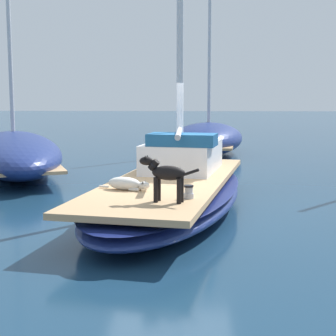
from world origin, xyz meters
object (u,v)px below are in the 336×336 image
dog_black (166,174)px  dog_white (126,184)px  deck_winch (189,192)px  sailboat_main (170,195)px  moored_boat_port_side (15,153)px  moored_boat_far_astern (207,138)px

dog_black → dog_white: bearing=125.5°
deck_winch → sailboat_main: bearing=100.6°
moored_boat_port_side → dog_white: bearing=-57.5°
moored_boat_far_astern → dog_black: bearing=-94.8°
sailboat_main → dog_white: (-0.70, -1.22, 0.43)m
moored_boat_far_astern → sailboat_main: bearing=-95.9°
dog_black → moored_boat_port_side: (-4.62, 7.13, -0.48)m
sailboat_main → deck_winch: bearing=-79.4°
dog_white → deck_winch: 1.28m
deck_winch → moored_boat_port_side: bearing=126.0°
moored_boat_port_side → moored_boat_far_astern: bearing=42.8°
deck_winch → moored_boat_far_astern: size_ratio=0.03×
sailboat_main → moored_boat_far_astern: moored_boat_far_astern is taller
dog_black → moored_boat_port_side: bearing=123.0°
deck_winch → moored_boat_port_side: size_ratio=0.03×
sailboat_main → moored_boat_far_astern: bearing=84.1°
moored_boat_far_astern → moored_boat_port_side: 7.70m
dog_black → moored_boat_far_astern: moored_boat_far_astern is taller
sailboat_main → deck_winch: 2.00m
deck_winch → moored_boat_far_astern: moored_boat_far_astern is taller
dog_white → deck_winch: size_ratio=4.38×
sailboat_main → moored_boat_far_astern: 10.20m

